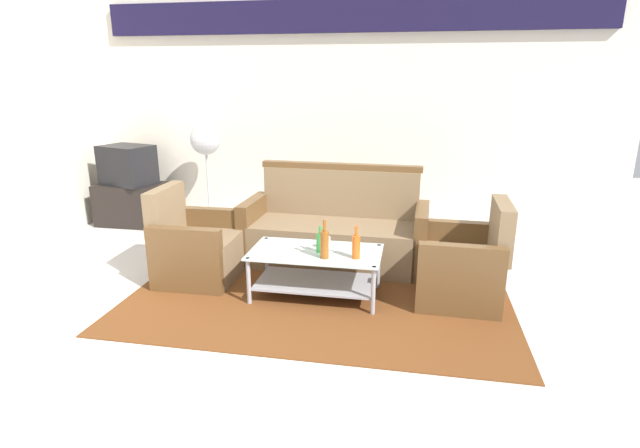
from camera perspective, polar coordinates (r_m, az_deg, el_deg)
name	(u,v)px	position (r m, az deg, el deg)	size (l,w,h in m)	color
ground_plane	(282,345)	(3.61, -4.44, -13.69)	(14.00, 14.00, 0.00)	silver
wall_back	(345,106)	(6.12, 2.86, 13.41)	(6.52, 0.19, 2.80)	silver
rug	(321,291)	(4.40, 0.13, -7.69)	(3.20, 2.24, 0.01)	brown
couch	(335,233)	(4.96, 1.77, -1.02)	(1.82, 0.79, 0.96)	#7F6647
armchair_left	(197,249)	(4.73, -13.98, -2.78)	(0.71, 0.77, 0.85)	#7F6647
armchair_right	(463,267)	(4.32, 16.05, -4.81)	(0.72, 0.78, 0.85)	#7F6647
coffee_table	(316,267)	(4.21, -0.49, -4.92)	(1.10, 0.60, 0.40)	silver
bottle_orange	(356,246)	(3.98, 4.17, -2.55)	(0.07, 0.07, 0.27)	#D85919
bottle_green	(320,243)	(4.11, 0.01, -2.15)	(0.06, 0.06, 0.23)	#2D8C38
bottle_brown	(324,244)	(3.97, 0.52, -2.28)	(0.07, 0.07, 0.32)	brown
cup	(326,243)	(4.22, 0.65, -2.14)	(0.08, 0.08, 0.10)	silver
tv_stand	(132,204)	(6.74, -20.80, 2.17)	(0.80, 0.50, 0.52)	black
television	(128,165)	(6.64, -21.22, 6.35)	(0.70, 0.60, 0.48)	black
pedestal_fan	(206,146)	(6.17, -12.99, 8.72)	(0.36, 0.36, 1.27)	#2D2D33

